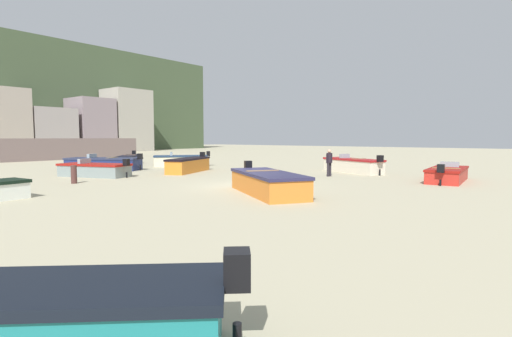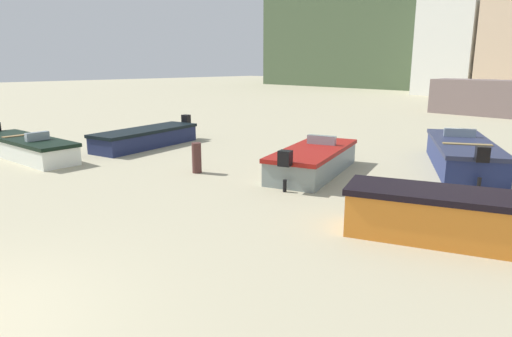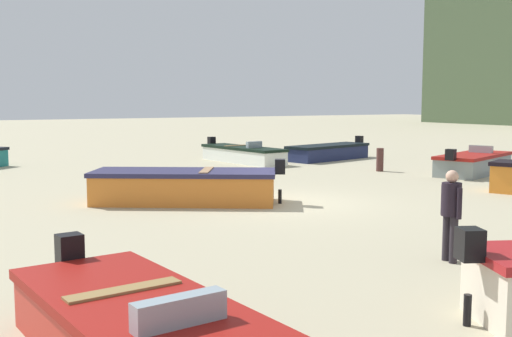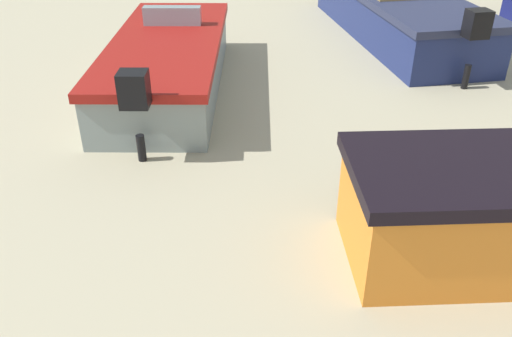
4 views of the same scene
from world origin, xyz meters
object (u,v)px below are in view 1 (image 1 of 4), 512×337
(boat_red_0, at_px, (447,174))
(boat_grey_9, at_px, (95,170))
(boat_orange_1, at_px, (267,183))
(mooring_post_near_water, at_px, (74,174))
(boat_navy_6, at_px, (128,160))
(boat_cream_8, at_px, (181,161))
(boat_navy_5, at_px, (104,164))
(beach_walker_foreground, at_px, (329,160))
(boat_orange_3, at_px, (189,165))
(boat_cream_4, at_px, (353,165))

(boat_red_0, height_order, boat_grey_9, boat_grey_9)
(boat_orange_1, height_order, mooring_post_near_water, boat_orange_1)
(boat_navy_6, relative_size, boat_cream_8, 1.12)
(boat_cream_8, distance_m, mooring_post_near_water, 12.15)
(boat_navy_5, height_order, mooring_post_near_water, boat_navy_5)
(beach_walker_foreground, bearing_deg, boat_grey_9, 139.77)
(beach_walker_foreground, bearing_deg, boat_cream_8, 101.44)
(boat_orange_3, bearing_deg, boat_navy_6, -32.68)
(boat_orange_1, distance_m, boat_grey_9, 12.36)
(boat_orange_3, distance_m, boat_cream_8, 5.53)
(boat_navy_6, distance_m, beach_walker_foreground, 18.15)
(boat_cream_8, height_order, boat_grey_9, boat_cream_8)
(boat_cream_4, distance_m, mooring_post_near_water, 16.80)
(boat_orange_1, xyz_separation_m, boat_orange_3, (4.77, 10.20, 0.03))
(boat_red_0, height_order, boat_cream_8, boat_cream_8)
(boat_orange_1, bearing_deg, boat_orange_3, -82.49)
(boat_cream_4, distance_m, boat_cream_8, 13.64)
(boat_navy_6, height_order, boat_cream_8, boat_cream_8)
(boat_navy_6, bearing_deg, boat_orange_3, 124.24)
(boat_cream_8, distance_m, boat_grey_9, 8.95)
(boat_cream_4, bearing_deg, boat_grey_9, 162.84)
(boat_navy_5, bearing_deg, boat_red_0, -101.23)
(boat_red_0, distance_m, boat_navy_5, 22.19)
(boat_red_0, bearing_deg, mooring_post_near_water, -143.79)
(boat_red_0, relative_size, beach_walker_foreground, 2.92)
(boat_red_0, bearing_deg, boat_orange_1, -121.08)
(boat_red_0, distance_m, boat_navy_6, 24.43)
(boat_navy_5, distance_m, boat_navy_6, 5.32)
(boat_navy_5, bearing_deg, boat_navy_6, 7.68)
(boat_navy_5, relative_size, boat_grey_9, 1.17)
(boat_cream_4, bearing_deg, mooring_post_near_water, 174.99)
(beach_walker_foreground, bearing_deg, mooring_post_near_water, 154.31)
(boat_orange_3, xyz_separation_m, boat_navy_6, (1.55, 9.36, -0.07))
(boat_red_0, height_order, boat_orange_1, boat_orange_1)
(boat_orange_3, height_order, boat_navy_6, boat_orange_3)
(boat_cream_4, relative_size, beach_walker_foreground, 3.01)
(boat_red_0, relative_size, boat_orange_3, 1.01)
(boat_red_0, height_order, boat_navy_6, boat_navy_6)
(boat_red_0, distance_m, boat_orange_3, 15.63)
(boat_grey_9, xyz_separation_m, mooring_post_near_water, (-2.49, -2.51, 0.06))
(boat_cream_4, bearing_deg, boat_navy_6, 130.37)
(boat_orange_1, height_order, boat_grey_9, boat_orange_1)
(boat_grey_9, bearing_deg, boat_cream_4, -61.85)
(boat_orange_3, relative_size, boat_navy_6, 1.00)
(boat_orange_1, relative_size, boat_cream_4, 1.06)
(boat_navy_5, height_order, boat_grey_9, boat_navy_5)
(mooring_post_near_water, distance_m, beach_walker_foreground, 14.03)
(boat_red_0, xyz_separation_m, boat_cream_4, (1.81, 6.20, 0.10))
(boat_orange_3, bearing_deg, boat_cream_4, -165.67)
(boat_orange_1, distance_m, boat_navy_5, 16.38)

